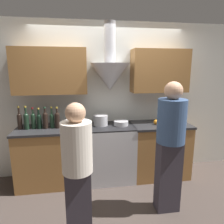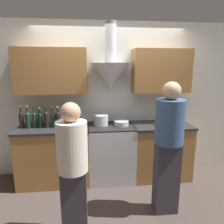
# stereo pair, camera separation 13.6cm
# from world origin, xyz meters

# --- Properties ---
(ground_plane) EXTENTS (12.00, 12.00, 0.00)m
(ground_plane) POSITION_xyz_m (0.00, 0.00, 0.00)
(ground_plane) COLOR #423833
(wall_back) EXTENTS (8.40, 0.63, 2.60)m
(wall_back) POSITION_xyz_m (-0.03, 0.58, 1.46)
(wall_back) COLOR silver
(wall_back) RESTS_ON ground_plane
(counter_left) EXTENTS (1.14, 0.62, 0.93)m
(counter_left) POSITION_xyz_m (-0.93, 0.32, 0.47)
(counter_left) COLOR #9E6B38
(counter_left) RESTS_ON ground_plane
(counter_right) EXTENTS (0.97, 0.62, 0.93)m
(counter_right) POSITION_xyz_m (0.84, 0.32, 0.47)
(counter_right) COLOR #9E6B38
(counter_right) RESTS_ON ground_plane
(stove_range) EXTENTS (0.74, 0.60, 0.93)m
(stove_range) POSITION_xyz_m (0.00, 0.32, 0.47)
(stove_range) COLOR silver
(stove_range) RESTS_ON ground_plane
(wine_bottle_0) EXTENTS (0.07, 0.07, 0.36)m
(wine_bottle_0) POSITION_xyz_m (-1.40, 0.33, 1.07)
(wine_bottle_0) COLOR black
(wine_bottle_0) RESTS_ON counter_left
(wine_bottle_1) EXTENTS (0.08, 0.08, 0.36)m
(wine_bottle_1) POSITION_xyz_m (-1.30, 0.32, 1.07)
(wine_bottle_1) COLOR black
(wine_bottle_1) RESTS_ON counter_left
(wine_bottle_2) EXTENTS (0.07, 0.07, 0.33)m
(wine_bottle_2) POSITION_xyz_m (-1.21, 0.33, 1.07)
(wine_bottle_2) COLOR black
(wine_bottle_2) RESTS_ON counter_left
(wine_bottle_3) EXTENTS (0.08, 0.08, 0.33)m
(wine_bottle_3) POSITION_xyz_m (-1.12, 0.32, 1.06)
(wine_bottle_3) COLOR black
(wine_bottle_3) RESTS_ON counter_left
(wine_bottle_4) EXTENTS (0.08, 0.08, 0.34)m
(wine_bottle_4) POSITION_xyz_m (-1.03, 0.32, 1.07)
(wine_bottle_4) COLOR black
(wine_bottle_4) RESTS_ON counter_left
(wine_bottle_5) EXTENTS (0.07, 0.07, 0.34)m
(wine_bottle_5) POSITION_xyz_m (-0.93, 0.34, 1.06)
(wine_bottle_5) COLOR black
(wine_bottle_5) RESTS_ON counter_left
(wine_bottle_6) EXTENTS (0.08, 0.08, 0.34)m
(wine_bottle_6) POSITION_xyz_m (-0.85, 0.32, 1.07)
(wine_bottle_6) COLOR black
(wine_bottle_6) RESTS_ON counter_left
(stock_pot) EXTENTS (0.24, 0.24, 0.17)m
(stock_pot) POSITION_xyz_m (-0.17, 0.37, 1.01)
(stock_pot) COLOR silver
(stock_pot) RESTS_ON stove_range
(mixing_bowl) EXTENTS (0.23, 0.23, 0.07)m
(mixing_bowl) POSITION_xyz_m (0.17, 0.32, 0.97)
(mixing_bowl) COLOR silver
(mixing_bowl) RESTS_ON stove_range
(orange_fruit) EXTENTS (0.08, 0.08, 0.08)m
(orange_fruit) POSITION_xyz_m (0.75, 0.28, 0.97)
(orange_fruit) COLOR orange
(orange_fruit) RESTS_ON counter_right
(chefs_knife) EXTENTS (0.26, 0.09, 0.01)m
(chefs_knife) POSITION_xyz_m (1.06, 0.23, 0.93)
(chefs_knife) COLOR silver
(chefs_knife) RESTS_ON counter_right
(person_foreground_left) EXTENTS (0.31, 0.31, 1.52)m
(person_foreground_left) POSITION_xyz_m (-0.52, -0.86, 0.84)
(person_foreground_left) COLOR #38333D
(person_foreground_left) RESTS_ON ground_plane
(person_foreground_right) EXTENTS (0.35, 0.35, 1.69)m
(person_foreground_right) POSITION_xyz_m (0.62, -0.57, 0.94)
(person_foreground_right) COLOR #38333D
(person_foreground_right) RESTS_ON ground_plane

